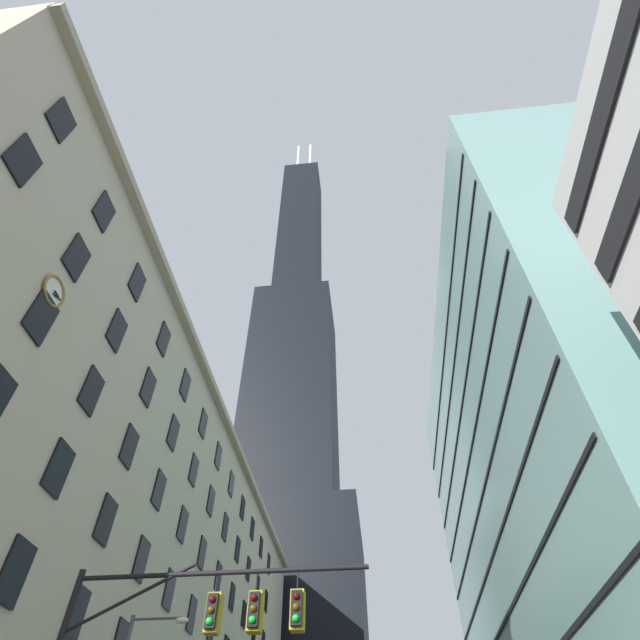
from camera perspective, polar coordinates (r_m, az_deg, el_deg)
station_building at (r=45.64m, az=-21.77°, el=-26.74°), size 13.00×70.30×29.40m
dark_skyscraper at (r=108.48m, az=-3.50°, el=-14.23°), size 27.79×27.79×205.44m
glass_office_midrise at (r=46.95m, az=26.77°, el=-17.05°), size 14.76×45.76×41.89m
traffic_signal_mast at (r=16.78m, az=-14.19°, el=-31.71°), size 9.06×0.63×7.10m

